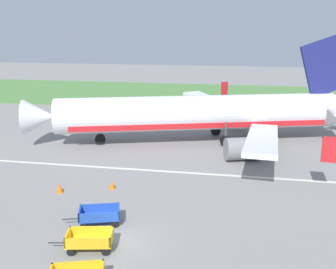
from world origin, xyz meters
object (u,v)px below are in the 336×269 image
at_px(baggage_cart_second_in_row, 89,240).
at_px(traffic_cone_mid_apron, 112,185).
at_px(airplane, 208,113).
at_px(traffic_cone_near_plane, 59,188).
at_px(baggage_cart_third_in_row, 99,215).

height_order(baggage_cart_second_in_row, traffic_cone_mid_apron, baggage_cart_second_in_row).
height_order(airplane, traffic_cone_near_plane, airplane).
bearing_deg(traffic_cone_near_plane, traffic_cone_mid_apron, 20.83).
xyz_separation_m(traffic_cone_near_plane, traffic_cone_mid_apron, (3.65, 1.39, -0.03)).
bearing_deg(airplane, baggage_cart_third_in_row, -104.32).
relative_size(airplane, baggage_cart_second_in_row, 10.18).
bearing_deg(airplane, traffic_cone_near_plane, -121.52).
bearing_deg(baggage_cart_second_in_row, baggage_cart_third_in_row, 99.52).
distance_m(airplane, traffic_cone_near_plane, 18.78).
xyz_separation_m(airplane, baggage_cart_second_in_row, (-4.60, -22.84, -2.45)).
relative_size(baggage_cart_second_in_row, baggage_cart_third_in_row, 1.00).
distance_m(traffic_cone_near_plane, traffic_cone_mid_apron, 3.91).
bearing_deg(baggage_cart_third_in_row, traffic_cone_near_plane, 138.56).
bearing_deg(baggage_cart_second_in_row, airplane, 78.62).
bearing_deg(baggage_cart_second_in_row, traffic_cone_mid_apron, 99.90).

